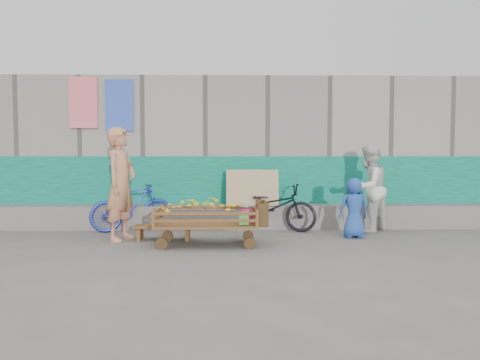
{
  "coord_description": "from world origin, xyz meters",
  "views": [
    {
      "loc": [
        -0.1,
        -5.92,
        1.38
      ],
      "look_at": [
        0.04,
        1.2,
        1.0
      ],
      "focal_mm": 32.0,
      "sensor_mm": 36.0,
      "label": 1
    }
  ],
  "objects_px": {
    "woman": "(369,188)",
    "child": "(354,208)",
    "bicycle_dark": "(272,207)",
    "vendor_man": "(121,184)",
    "banana_cart": "(205,213)",
    "bicycle_blue": "(132,207)",
    "bench": "(164,229)"
  },
  "relations": [
    {
      "from": "child",
      "to": "bicycle_blue",
      "type": "relative_size",
      "value": 0.67
    },
    {
      "from": "child",
      "to": "bicycle_blue",
      "type": "distance_m",
      "value": 4.02
    },
    {
      "from": "bicycle_dark",
      "to": "bicycle_blue",
      "type": "relative_size",
      "value": 1.1
    },
    {
      "from": "banana_cart",
      "to": "bicycle_blue",
      "type": "distance_m",
      "value": 1.94
    },
    {
      "from": "child",
      "to": "bicycle_dark",
      "type": "bearing_deg",
      "value": -34.25
    },
    {
      "from": "woman",
      "to": "child",
      "type": "bearing_deg",
      "value": 13.5
    },
    {
      "from": "banana_cart",
      "to": "bicycle_blue",
      "type": "height_order",
      "value": "bicycle_blue"
    },
    {
      "from": "banana_cart",
      "to": "vendor_man",
      "type": "relative_size",
      "value": 0.93
    },
    {
      "from": "child",
      "to": "bench",
      "type": "bearing_deg",
      "value": -3.29
    },
    {
      "from": "bicycle_dark",
      "to": "vendor_man",
      "type": "bearing_deg",
      "value": 127.04
    },
    {
      "from": "vendor_man",
      "to": "woman",
      "type": "relative_size",
      "value": 1.15
    },
    {
      "from": "child",
      "to": "woman",
      "type": "bearing_deg",
      "value": -133.02
    },
    {
      "from": "bench",
      "to": "bicycle_dark",
      "type": "distance_m",
      "value": 2.09
    },
    {
      "from": "bench",
      "to": "child",
      "type": "distance_m",
      "value": 3.25
    },
    {
      "from": "vendor_man",
      "to": "woman",
      "type": "bearing_deg",
      "value": -63.73
    },
    {
      "from": "vendor_man",
      "to": "child",
      "type": "distance_m",
      "value": 3.96
    },
    {
      "from": "bicycle_dark",
      "to": "banana_cart",
      "type": "bearing_deg",
      "value": 156.59
    },
    {
      "from": "woman",
      "to": "child",
      "type": "distance_m",
      "value": 0.79
    },
    {
      "from": "child",
      "to": "bicycle_dark",
      "type": "xyz_separation_m",
      "value": [
        -1.34,
        0.73,
        -0.07
      ]
    },
    {
      "from": "vendor_man",
      "to": "bicycle_dark",
      "type": "relative_size",
      "value": 1.11
    },
    {
      "from": "child",
      "to": "bicycle_blue",
      "type": "xyz_separation_m",
      "value": [
        -3.95,
        0.72,
        -0.06
      ]
    },
    {
      "from": "child",
      "to": "vendor_man",
      "type": "bearing_deg",
      "value": -3.71
    },
    {
      "from": "vendor_man",
      "to": "bicycle_dark",
      "type": "xyz_separation_m",
      "value": [
        2.59,
        0.87,
        -0.5
      ]
    },
    {
      "from": "woman",
      "to": "child",
      "type": "height_order",
      "value": "woman"
    },
    {
      "from": "woman",
      "to": "bicycle_blue",
      "type": "relative_size",
      "value": 1.06
    },
    {
      "from": "child",
      "to": "bicycle_dark",
      "type": "height_order",
      "value": "child"
    },
    {
      "from": "vendor_man",
      "to": "bicycle_dark",
      "type": "height_order",
      "value": "vendor_man"
    },
    {
      "from": "banana_cart",
      "to": "child",
      "type": "bearing_deg",
      "value": 12.96
    },
    {
      "from": "bench",
      "to": "bicycle_dark",
      "type": "bearing_deg",
      "value": 24.72
    },
    {
      "from": "bicycle_dark",
      "to": "bicycle_blue",
      "type": "bearing_deg",
      "value": 108.57
    },
    {
      "from": "vendor_man",
      "to": "bicycle_dark",
      "type": "distance_m",
      "value": 2.77
    },
    {
      "from": "bench",
      "to": "bicycle_blue",
      "type": "height_order",
      "value": "bicycle_blue"
    }
  ]
}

